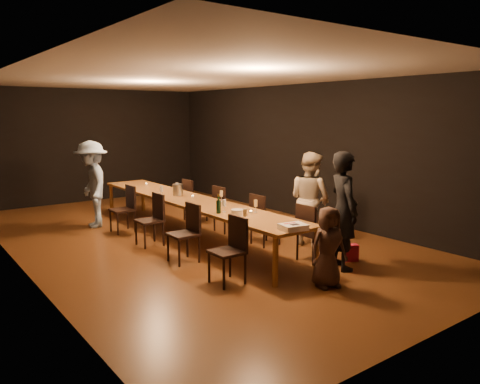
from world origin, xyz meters
TOP-DOWN VIEW (x-y plane):
  - ground at (0.00, 0.00)m, footprint 10.00×10.00m
  - room_shell at (0.00, 0.00)m, footprint 6.04×10.04m
  - table at (0.00, 0.00)m, footprint 0.90×6.00m
  - chair_right_0 at (0.85, -2.40)m, footprint 0.42×0.42m
  - chair_right_1 at (0.85, -1.20)m, footprint 0.42×0.42m
  - chair_right_2 at (0.85, 0.00)m, footprint 0.42×0.42m
  - chair_right_3 at (0.85, 1.20)m, footprint 0.42×0.42m
  - chair_left_0 at (-0.85, -2.40)m, footprint 0.42×0.42m
  - chair_left_1 at (-0.85, -1.20)m, footprint 0.42×0.42m
  - chair_left_2 at (-0.85, 0.00)m, footprint 0.42×0.42m
  - chair_left_3 at (-0.85, 1.20)m, footprint 0.42×0.42m
  - woman_birthday at (0.94, -2.92)m, footprint 0.65×0.77m
  - woman_tan at (1.45, -1.71)m, footprint 0.66×0.84m
  - man_blue at (-1.15, 1.99)m, footprint 0.86×1.26m
  - child at (0.18, -3.32)m, footprint 0.61×0.48m
  - gift_bag_red at (1.31, -2.78)m, footprint 0.26×0.21m
  - gift_bag_blue at (1.40, -2.03)m, footprint 0.28×0.23m
  - birthday_cake at (-0.08, -2.90)m, footprint 0.39×0.34m
  - plate_stack at (-0.18, -1.74)m, footprint 0.25×0.25m
  - champagne_bottle at (-0.29, -1.37)m, footprint 0.10×0.10m
  - ice_bucket at (0.03, 0.52)m, footprint 0.26×0.26m
  - wineglass_0 at (-0.34, -2.14)m, footprint 0.06×0.06m
  - wineglass_1 at (0.24, -1.68)m, footprint 0.06×0.06m
  - wineglass_2 at (-0.15, -1.34)m, footprint 0.06×0.06m
  - wineglass_3 at (0.33, -0.56)m, footprint 0.06×0.06m
  - wineglass_4 at (-0.30, 0.56)m, footprint 0.06×0.06m
  - wineglass_5 at (0.18, 0.81)m, footprint 0.06×0.06m
  - tealight_near at (0.15, -1.66)m, footprint 0.05×0.05m
  - tealight_mid at (0.15, 0.15)m, footprint 0.05×0.05m
  - tealight_far at (0.15, 2.17)m, footprint 0.05×0.05m

SIDE VIEW (x-z plane):
  - ground at x=0.00m, z-range 0.00..0.00m
  - gift_bag_red at x=1.31m, z-range 0.00..0.27m
  - gift_bag_blue at x=1.40m, z-range 0.00..0.31m
  - chair_right_0 at x=0.85m, z-range 0.00..0.93m
  - chair_right_1 at x=0.85m, z-range 0.00..0.93m
  - chair_right_2 at x=0.85m, z-range 0.00..0.93m
  - chair_right_3 at x=0.85m, z-range 0.00..0.93m
  - chair_left_0 at x=-0.85m, z-range 0.00..0.93m
  - chair_left_1 at x=-0.85m, z-range 0.00..0.93m
  - chair_left_2 at x=-0.85m, z-range 0.00..0.93m
  - chair_left_3 at x=-0.85m, z-range 0.00..0.93m
  - child at x=0.18m, z-range 0.00..1.11m
  - table at x=0.00m, z-range 0.33..1.08m
  - tealight_near at x=0.15m, z-range 0.75..0.78m
  - tealight_mid at x=0.15m, z-range 0.75..0.78m
  - tealight_far at x=0.15m, z-range 0.75..0.78m
  - birthday_cake at x=-0.08m, z-range 0.75..0.83m
  - plate_stack at x=-0.18m, z-range 0.75..0.86m
  - woman_tan at x=1.45m, z-range 0.00..1.68m
  - wineglass_0 at x=-0.34m, z-range 0.75..0.96m
  - wineglass_1 at x=0.24m, z-range 0.75..0.96m
  - wineglass_2 at x=-0.15m, z-range 0.75..0.96m
  - wineglass_3 at x=0.33m, z-range 0.75..0.96m
  - wineglass_4 at x=-0.30m, z-range 0.75..0.96m
  - wineglass_5 at x=0.18m, z-range 0.75..0.96m
  - ice_bucket at x=0.03m, z-range 0.75..0.97m
  - woman_birthday at x=0.94m, z-range 0.00..1.79m
  - man_blue at x=-1.15m, z-range 0.00..1.80m
  - champagne_bottle at x=-0.29m, z-range 0.75..1.06m
  - room_shell at x=0.00m, z-range 0.57..3.59m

